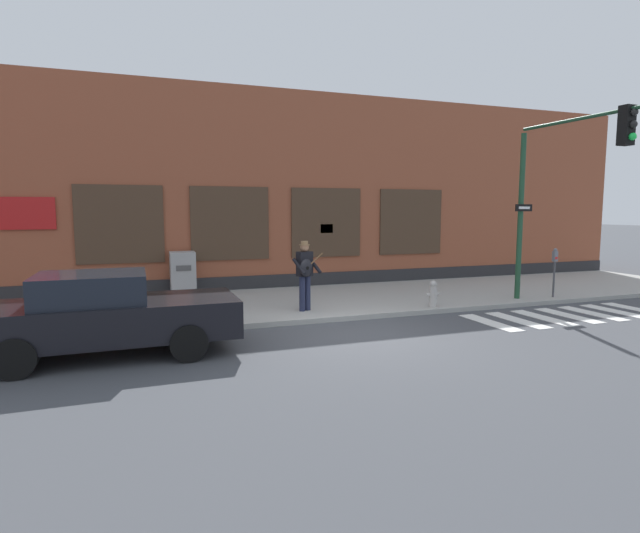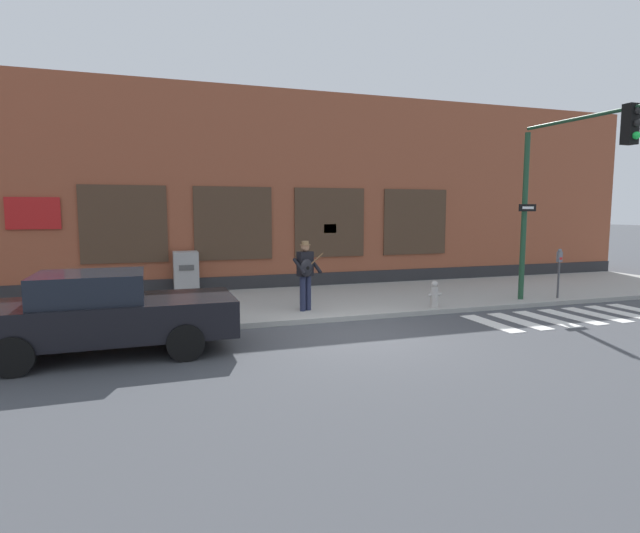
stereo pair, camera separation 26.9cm
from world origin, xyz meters
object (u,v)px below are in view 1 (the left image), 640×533
(red_car, at_px, (105,314))
(traffic_light, at_px, (561,176))
(fire_hydrant, at_px, (433,294))
(parking_meter, at_px, (555,265))
(busker, at_px, (305,271))
(utility_box, at_px, (183,273))

(red_car, bearing_deg, traffic_light, 2.43)
(traffic_light, bearing_deg, fire_hydrant, 161.06)
(traffic_light, relative_size, parking_meter, 3.38)
(red_car, relative_size, traffic_light, 0.95)
(busker, xyz_separation_m, utility_box, (-2.71, 3.57, -0.36))
(traffic_light, xyz_separation_m, fire_hydrant, (-3.06, 1.05, -3.06))
(busker, xyz_separation_m, traffic_light, (6.40, -1.66, 2.40))
(busker, relative_size, traffic_light, 0.36)
(busker, bearing_deg, traffic_light, -14.51)
(utility_box, bearing_deg, red_car, -107.61)
(parking_meter, bearing_deg, fire_hydrant, -178.91)
(utility_box, relative_size, fire_hydrant, 1.85)
(traffic_light, height_order, fire_hydrant, traffic_light)
(traffic_light, relative_size, fire_hydrant, 6.94)
(busker, relative_size, fire_hydrant, 2.52)
(traffic_light, xyz_separation_m, utility_box, (-9.11, 5.22, -2.76))
(traffic_light, bearing_deg, parking_meter, 46.65)
(busker, height_order, fire_hydrant, busker)
(fire_hydrant, bearing_deg, traffic_light, -18.94)
(red_car, distance_m, busker, 5.00)
(parking_meter, height_order, fire_hydrant, parking_meter)
(fire_hydrant, bearing_deg, utility_box, 145.38)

